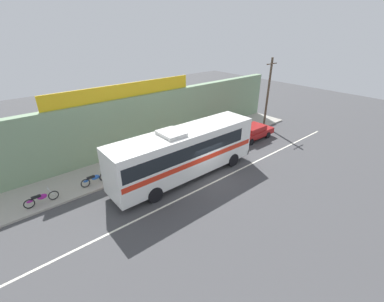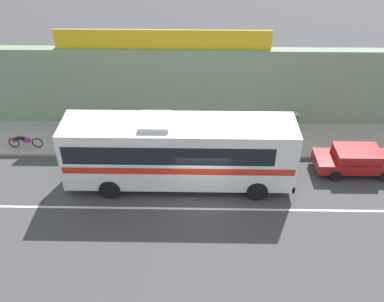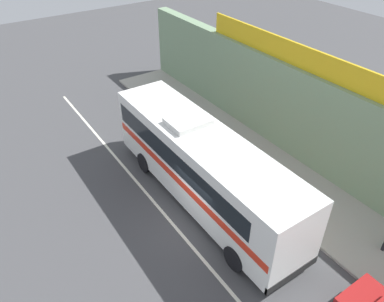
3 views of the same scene
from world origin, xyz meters
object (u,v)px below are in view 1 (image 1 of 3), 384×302
object	(u,v)px
motorcycle_blue	(111,173)
pedestrian_near_shop	(211,126)
utility_pole	(268,92)
intercity_bus	(184,151)
parked_car	(253,132)
motorcycle_green	(41,198)
motorcycle_red	(94,179)

from	to	relation	value
motorcycle_blue	pedestrian_near_shop	bearing A→B (deg)	6.54
utility_pole	intercity_bus	bearing A→B (deg)	-168.70
parked_car	motorcycle_green	size ratio (longest dim) A/B	2.26
utility_pole	motorcycle_red	world-z (taller)	utility_pole
motorcycle_blue	motorcycle_green	distance (m)	4.56
intercity_bus	motorcycle_blue	distance (m)	5.42
parked_car	utility_pole	bearing A→B (deg)	20.79
motorcycle_blue	motorcycle_red	bearing A→B (deg)	-179.25
motorcycle_red	motorcycle_blue	distance (m)	1.23
intercity_bus	motorcycle_green	world-z (taller)	intercity_bus
parked_car	utility_pole	distance (m)	5.14
motorcycle_red	pedestrian_near_shop	world-z (taller)	pedestrian_near_shop
parked_car	pedestrian_near_shop	world-z (taller)	pedestrian_near_shop
utility_pole	motorcycle_blue	size ratio (longest dim) A/B	3.78
motorcycle_red	motorcycle_blue	world-z (taller)	same
utility_pole	motorcycle_green	distance (m)	22.31
parked_car	utility_pole	size ratio (longest dim) A/B	0.63
intercity_bus	pedestrian_near_shop	xyz separation A→B (m)	(6.63, 4.25, -0.95)
parked_car	motorcycle_green	world-z (taller)	parked_car
parked_car	motorcycle_red	world-z (taller)	parked_car
parked_car	intercity_bus	bearing A→B (deg)	-172.85
parked_car	pedestrian_near_shop	bearing A→B (deg)	131.72
intercity_bus	pedestrian_near_shop	distance (m)	7.93
parked_car	motorcycle_green	distance (m)	18.28
utility_pole	pedestrian_near_shop	size ratio (longest dim) A/B	4.19
pedestrian_near_shop	motorcycle_red	bearing A→B (deg)	-174.04
intercity_bus	utility_pole	size ratio (longest dim) A/B	1.60
motorcycle_blue	intercity_bus	bearing A→B (deg)	-35.07
motorcycle_green	pedestrian_near_shop	world-z (taller)	pedestrian_near_shop
intercity_bus	parked_car	size ratio (longest dim) A/B	2.53
intercity_bus	pedestrian_near_shop	world-z (taller)	intercity_bus
intercity_bus	parked_car	distance (m)	9.54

